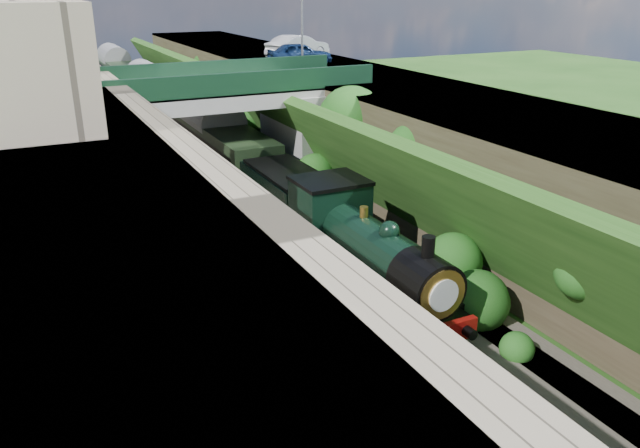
{
  "coord_description": "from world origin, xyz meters",
  "views": [
    {
      "loc": [
        -9.97,
        -9.84,
        11.48
      ],
      "look_at": [
        0.0,
        10.43,
        2.76
      ],
      "focal_mm": 35.0,
      "sensor_mm": 36.0,
      "label": 1
    }
  ],
  "objects_px": {
    "tree": "(351,122)",
    "car_silver": "(298,47)",
    "locomotive": "(365,252)",
    "tender": "(288,203)",
    "car_blue": "(300,54)",
    "road_bridge": "(230,123)",
    "lamppost": "(303,15)"
  },
  "relations": [
    {
      "from": "road_bridge",
      "to": "lamppost",
      "type": "distance_m",
      "value": 10.29
    },
    {
      "from": "locomotive",
      "to": "tender",
      "type": "distance_m",
      "value": 7.37
    },
    {
      "from": "locomotive",
      "to": "tender",
      "type": "xyz_separation_m",
      "value": [
        -0.0,
        7.36,
        -0.27
      ]
    },
    {
      "from": "car_blue",
      "to": "lamppost",
      "type": "bearing_deg",
      "value": 171.16
    },
    {
      "from": "tree",
      "to": "lamppost",
      "type": "xyz_separation_m",
      "value": [
        2.03,
        10.49,
        4.92
      ]
    },
    {
      "from": "tender",
      "to": "road_bridge",
      "type": "bearing_deg",
      "value": 91.91
    },
    {
      "from": "tender",
      "to": "lamppost",
      "type": "bearing_deg",
      "value": 62.29
    },
    {
      "from": "car_blue",
      "to": "tender",
      "type": "distance_m",
      "value": 16.59
    },
    {
      "from": "tree",
      "to": "car_silver",
      "type": "distance_m",
      "value": 15.9
    },
    {
      "from": "car_blue",
      "to": "locomotive",
      "type": "relative_size",
      "value": 0.43
    },
    {
      "from": "road_bridge",
      "to": "lamppost",
      "type": "bearing_deg",
      "value": 36.49
    },
    {
      "from": "car_silver",
      "to": "tender",
      "type": "height_order",
      "value": "car_silver"
    },
    {
      "from": "road_bridge",
      "to": "car_silver",
      "type": "relative_size",
      "value": 3.07
    },
    {
      "from": "lamppost",
      "to": "road_bridge",
      "type": "bearing_deg",
      "value": -143.51
    },
    {
      "from": "lamppost",
      "to": "tender",
      "type": "relative_size",
      "value": 1.0
    },
    {
      "from": "tree",
      "to": "locomotive",
      "type": "distance_m",
      "value": 11.14
    },
    {
      "from": "lamppost",
      "to": "car_silver",
      "type": "xyz_separation_m",
      "value": [
        1.76,
        4.75,
        -2.46
      ]
    },
    {
      "from": "tree",
      "to": "car_blue",
      "type": "xyz_separation_m",
      "value": [
        2.33,
        11.67,
        2.36
      ]
    },
    {
      "from": "tree",
      "to": "lamppost",
      "type": "distance_m",
      "value": 11.76
    },
    {
      "from": "tree",
      "to": "lamppost",
      "type": "relative_size",
      "value": 1.1
    },
    {
      "from": "car_silver",
      "to": "locomotive",
      "type": "distance_m",
      "value": 26.88
    },
    {
      "from": "lamppost",
      "to": "car_blue",
      "type": "distance_m",
      "value": 2.83
    },
    {
      "from": "road_bridge",
      "to": "tender",
      "type": "height_order",
      "value": "road_bridge"
    },
    {
      "from": "locomotive",
      "to": "tender",
      "type": "relative_size",
      "value": 1.7
    },
    {
      "from": "tree",
      "to": "car_silver",
      "type": "xyz_separation_m",
      "value": [
        3.79,
        15.24,
        2.46
      ]
    },
    {
      "from": "lamppost",
      "to": "car_silver",
      "type": "bearing_deg",
      "value": 69.69
    },
    {
      "from": "locomotive",
      "to": "tender",
      "type": "bearing_deg",
      "value": 90.0
    },
    {
      "from": "road_bridge",
      "to": "tree",
      "type": "distance_m",
      "value": 7.3
    },
    {
      "from": "car_blue",
      "to": "car_silver",
      "type": "height_order",
      "value": "car_silver"
    },
    {
      "from": "tree",
      "to": "locomotive",
      "type": "height_order",
      "value": "tree"
    },
    {
      "from": "car_silver",
      "to": "locomotive",
      "type": "relative_size",
      "value": 0.51
    },
    {
      "from": "locomotive",
      "to": "lamppost",
      "type": "bearing_deg",
      "value": 71.54
    }
  ]
}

